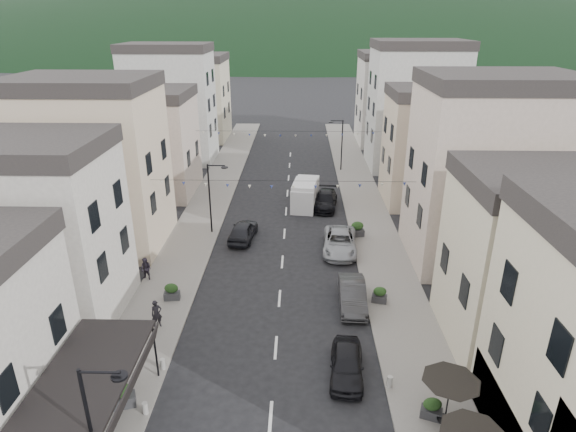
# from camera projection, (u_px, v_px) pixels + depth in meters

# --- Properties ---
(sidewalk_left) EXTENTS (4.00, 76.00, 0.12)m
(sidewalk_left) POSITION_uv_depth(u_px,v_px,m) (208.00, 206.00, 45.99)
(sidewalk_left) COLOR slate
(sidewalk_left) RESTS_ON ground
(sidewalk_right) EXTENTS (4.00, 76.00, 0.12)m
(sidewalk_right) POSITION_uv_depth(u_px,v_px,m) (365.00, 208.00, 45.65)
(sidewalk_right) COLOR slate
(sidewalk_right) RESTS_ON ground
(hill_backdrop) EXTENTS (640.00, 360.00, 70.00)m
(hill_backdrop) POSITION_uv_depth(u_px,v_px,m) (299.00, 46.00, 293.18)
(hill_backdrop) COLOR black
(hill_backdrop) RESTS_ON ground
(boutique_awning) EXTENTS (3.77, 7.50, 3.28)m
(boutique_awning) POSITION_uv_depth(u_px,v_px,m) (93.00, 376.00, 19.89)
(boutique_awning) COLOR black
(boutique_awning) RESTS_ON ground
(buildings_row_left) EXTENTS (10.20, 54.16, 14.00)m
(buildings_row_left) POSITION_uv_depth(u_px,v_px,m) (146.00, 130.00, 49.12)
(buildings_row_left) COLOR #ADA79F
(buildings_row_left) RESTS_ON ground
(buildings_row_right) EXTENTS (10.20, 54.16, 14.50)m
(buildings_row_right) POSITION_uv_depth(u_px,v_px,m) (435.00, 132.00, 47.32)
(buildings_row_right) COLOR beige
(buildings_row_right) RESTS_ON ground
(streetlamp_left_near) EXTENTS (1.70, 0.56, 6.00)m
(streetlamp_left_near) POSITION_uv_depth(u_px,v_px,m) (97.00, 422.00, 16.86)
(streetlamp_left_near) COLOR black
(streetlamp_left_near) RESTS_ON ground
(streetlamp_left_far) EXTENTS (1.70, 0.56, 6.00)m
(streetlamp_left_far) POSITION_uv_depth(u_px,v_px,m) (213.00, 192.00, 39.01)
(streetlamp_left_far) COLOR black
(streetlamp_left_far) RESTS_ON ground
(streetlamp_right_far) EXTENTS (1.70, 0.56, 6.00)m
(streetlamp_right_far) POSITION_uv_depth(u_px,v_px,m) (340.00, 140.00, 55.36)
(streetlamp_right_far) COLOR black
(streetlamp_right_far) RESTS_ON ground
(bollards) EXTENTS (11.66, 10.26, 0.60)m
(bollards) POSITION_uv_depth(u_px,v_px,m) (270.00, 419.00, 21.22)
(bollards) COLOR gray
(bollards) RESTS_ON ground
(bunting_near) EXTENTS (19.00, 0.28, 0.62)m
(bunting_near) POSITION_uv_depth(u_px,v_px,m) (282.00, 185.00, 34.44)
(bunting_near) COLOR black
(bunting_near) RESTS_ON ground
(bunting_far) EXTENTS (19.00, 0.28, 0.62)m
(bunting_far) POSITION_uv_depth(u_px,v_px,m) (288.00, 135.00, 49.20)
(bunting_far) COLOR black
(bunting_far) RESTS_ON ground
(parked_car_a) EXTENTS (2.00, 4.23, 1.40)m
(parked_car_a) POSITION_uv_depth(u_px,v_px,m) (347.00, 364.00, 24.16)
(parked_car_a) COLOR black
(parked_car_a) RESTS_ON ground
(parked_car_b) EXTENTS (1.73, 4.63, 1.51)m
(parked_car_b) POSITION_uv_depth(u_px,v_px,m) (352.00, 295.00, 30.05)
(parked_car_b) COLOR #2D2D2F
(parked_car_b) RESTS_ON ground
(parked_car_c) EXTENTS (2.89, 5.64, 1.52)m
(parked_car_c) POSITION_uv_depth(u_px,v_px,m) (340.00, 242.00, 37.07)
(parked_car_c) COLOR #97999F
(parked_car_c) RESTS_ON ground
(parked_car_d) EXTENTS (2.68, 5.27, 1.46)m
(parked_car_d) POSITION_uv_depth(u_px,v_px,m) (326.00, 200.00, 45.58)
(parked_car_d) COLOR black
(parked_car_d) RESTS_ON ground
(parked_car_e) EXTENTS (2.32, 4.67, 1.53)m
(parked_car_e) POSITION_uv_depth(u_px,v_px,m) (243.00, 231.00, 39.02)
(parked_car_e) COLOR black
(parked_car_e) RESTS_ON ground
(delivery_van) EXTENTS (2.81, 5.60, 2.57)m
(delivery_van) POSITION_uv_depth(u_px,v_px,m) (305.00, 193.00, 45.79)
(delivery_van) COLOR silver
(delivery_van) RESTS_ON ground
(pedestrian_a) EXTENTS (0.75, 0.68, 1.71)m
(pedestrian_a) POSITION_uv_depth(u_px,v_px,m) (157.00, 314.00, 27.74)
(pedestrian_a) COLOR black
(pedestrian_a) RESTS_ON sidewalk_left
(pedestrian_b) EXTENTS (0.93, 0.82, 1.61)m
(pedestrian_b) POSITION_uv_depth(u_px,v_px,m) (146.00, 269.00, 32.78)
(pedestrian_b) COLOR #27212C
(pedestrian_b) RESTS_ON sidewalk_left
(planter_la) EXTENTS (1.28, 0.96, 1.28)m
(planter_la) POSITION_uv_depth(u_px,v_px,m) (122.00, 395.00, 22.12)
(planter_la) COLOR #303033
(planter_la) RESTS_ON sidewalk_left
(planter_lb) EXTENTS (1.05, 0.66, 1.11)m
(planter_lb) POSITION_uv_depth(u_px,v_px,m) (172.00, 292.00, 30.58)
(planter_lb) COLOR #333336
(planter_lb) RESTS_ON sidewalk_left
(planter_ra) EXTENTS (1.07, 0.81, 1.06)m
(planter_ra) POSITION_uv_depth(u_px,v_px,m) (432.00, 408.00, 21.52)
(planter_ra) COLOR #2C2C2E
(planter_ra) RESTS_ON sidewalk_right
(planter_rb) EXTENTS (1.03, 0.72, 1.05)m
(planter_rb) POSITION_uv_depth(u_px,v_px,m) (380.00, 295.00, 30.29)
(planter_rb) COLOR #2F2F32
(planter_rb) RESTS_ON sidewalk_right
(planter_rc) EXTENTS (1.20, 0.76, 1.26)m
(planter_rc) POSITION_uv_depth(u_px,v_px,m) (357.00, 229.00, 39.41)
(planter_rc) COLOR #303033
(planter_rc) RESTS_ON sidewalk_right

